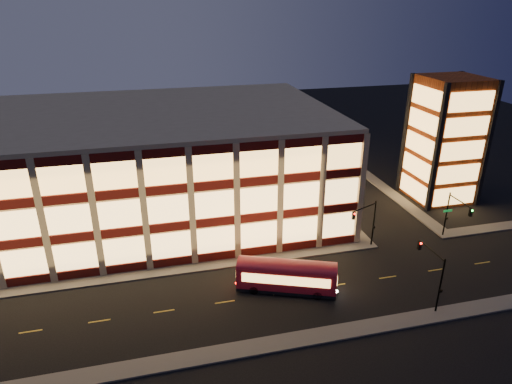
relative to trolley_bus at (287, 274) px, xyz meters
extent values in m
plane|color=black|center=(-10.57, 5.53, -1.90)|extent=(200.00, 200.00, 0.00)
cube|color=#514F4C|center=(-13.57, 6.53, -1.82)|extent=(54.00, 2.00, 0.15)
cube|color=#514F4C|center=(12.43, 22.53, -1.82)|extent=(2.00, 30.00, 0.15)
cube|color=#514F4C|center=(29.43, 6.53, -1.82)|extent=(14.00, 2.00, 0.15)
cube|color=#514F4C|center=(23.43, 22.53, -1.82)|extent=(2.00, 30.00, 0.15)
cube|color=#514F4C|center=(-10.57, -7.47, -1.82)|extent=(100.00, 2.00, 0.15)
cube|color=tan|center=(-13.57, 22.53, 5.10)|extent=(50.00, 30.00, 14.00)
cube|color=tan|center=(-13.57, 22.53, 12.35)|extent=(50.40, 30.40, 0.50)
cube|color=#470C0A|center=(-13.57, 7.41, -1.25)|extent=(50.10, 0.25, 1.00)
cube|color=#FABE69|center=(-13.57, 7.43, 0.85)|extent=(49.00, 0.20, 3.00)
cube|color=#470C0A|center=(11.55, 22.53, -1.25)|extent=(0.25, 30.10, 1.00)
cube|color=#FABE69|center=(11.53, 22.53, 0.85)|extent=(0.20, 29.00, 3.00)
cube|color=#470C0A|center=(-13.57, 7.41, 3.15)|extent=(50.10, 0.25, 1.00)
cube|color=#FABE69|center=(-13.57, 7.43, 5.25)|extent=(49.00, 0.20, 3.00)
cube|color=#470C0A|center=(11.55, 22.53, 3.15)|extent=(0.25, 30.10, 1.00)
cube|color=#FABE69|center=(11.53, 22.53, 5.25)|extent=(0.20, 29.00, 3.00)
cube|color=#470C0A|center=(-13.57, 7.41, 7.55)|extent=(50.10, 0.25, 1.00)
cube|color=#FABE69|center=(-13.57, 7.43, 9.65)|extent=(49.00, 0.20, 3.00)
cube|color=#470C0A|center=(11.55, 22.53, 7.55)|extent=(0.25, 30.10, 1.00)
cube|color=#FABE69|center=(11.53, 22.53, 9.65)|extent=(0.20, 29.00, 3.00)
cube|color=#8C3814|center=(29.43, 17.53, 7.10)|extent=(8.00, 8.00, 18.00)
cube|color=black|center=(25.43, 13.53, 7.10)|extent=(0.60, 0.60, 18.00)
cube|color=black|center=(33.43, 13.53, 7.10)|extent=(0.60, 0.60, 18.00)
cube|color=black|center=(25.43, 21.53, 7.10)|extent=(0.60, 0.60, 18.00)
cube|color=black|center=(33.43, 21.53, 7.10)|extent=(0.60, 0.60, 18.00)
cube|color=#FFB759|center=(29.43, 13.45, -0.10)|extent=(6.60, 0.16, 2.60)
cube|color=#FFB759|center=(25.35, 17.53, -0.10)|extent=(0.16, 6.60, 2.60)
cube|color=#FFB759|center=(29.43, 13.45, 3.30)|extent=(6.60, 0.16, 2.60)
cube|color=#FFB759|center=(25.35, 17.53, 3.30)|extent=(0.16, 6.60, 2.60)
cube|color=#FFB759|center=(29.43, 13.45, 6.70)|extent=(6.60, 0.16, 2.60)
cube|color=#FFB759|center=(25.35, 17.53, 6.70)|extent=(0.16, 6.60, 2.60)
cube|color=#FFB759|center=(29.43, 13.45, 10.10)|extent=(6.60, 0.16, 2.60)
cube|color=#FFB759|center=(25.35, 17.53, 10.10)|extent=(0.16, 6.60, 2.60)
cube|color=#FFB759|center=(29.43, 13.45, 13.50)|extent=(6.60, 0.16, 2.60)
cube|color=#FFB759|center=(25.35, 17.53, 13.50)|extent=(0.16, 6.60, 2.60)
cylinder|color=black|center=(12.93, 6.33, 1.10)|extent=(0.18, 0.18, 6.00)
cylinder|color=black|center=(11.18, 5.58, 3.80)|extent=(3.56, 1.63, 0.14)
cube|color=black|center=(9.43, 4.83, 3.30)|extent=(0.32, 0.32, 0.95)
sphere|color=#FF0C05|center=(9.43, 4.65, 3.60)|extent=(0.20, 0.20, 0.20)
cube|color=black|center=(12.93, 6.13, 0.70)|extent=(0.25, 0.18, 0.28)
cylinder|color=black|center=(22.93, 6.33, 1.10)|extent=(0.18, 0.18, 6.00)
cylinder|color=black|center=(22.93, 4.33, 3.80)|extent=(0.14, 4.00, 0.14)
cube|color=black|center=(22.93, 2.33, 3.30)|extent=(0.32, 0.32, 0.95)
sphere|color=#0CFF26|center=(22.93, 2.15, 3.60)|extent=(0.20, 0.20, 0.20)
cube|color=black|center=(22.93, 6.13, 0.70)|extent=(0.25, 0.18, 0.28)
cube|color=#0C7226|center=(22.93, 6.18, 1.70)|extent=(1.20, 0.06, 0.28)
cylinder|color=black|center=(12.93, -6.97, 1.10)|extent=(0.18, 0.18, 6.00)
cylinder|color=black|center=(12.93, -4.97, 3.80)|extent=(0.14, 4.00, 0.14)
cube|color=black|center=(12.93, -2.97, 3.30)|extent=(0.32, 0.32, 0.95)
sphere|color=#FF0C05|center=(12.93, -3.15, 3.60)|extent=(0.20, 0.20, 0.20)
cube|color=black|center=(12.93, -7.17, 0.70)|extent=(0.25, 0.18, 0.28)
cube|color=maroon|center=(0.00, 0.00, -0.18)|extent=(10.33, 6.15, 2.33)
cube|color=black|center=(0.00, 0.00, -1.55)|extent=(10.33, 6.15, 0.35)
cylinder|color=black|center=(-3.42, 0.19, -1.44)|extent=(0.96, 0.62, 0.91)
cylinder|color=black|center=(-2.58, 2.25, -1.44)|extent=(0.96, 0.62, 0.91)
cylinder|color=black|center=(2.58, -2.25, -1.44)|extent=(0.96, 0.62, 0.91)
cylinder|color=black|center=(3.42, -0.19, -1.44)|extent=(0.96, 0.62, 0.91)
cube|color=#FFB759|center=(-0.49, -1.20, 0.12)|extent=(8.27, 3.41, 1.01)
cube|color=#FFB759|center=(0.49, 1.20, 0.12)|extent=(8.27, 3.41, 1.01)
camera|label=1|loc=(-12.66, -37.63, 26.20)|focal=32.00mm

